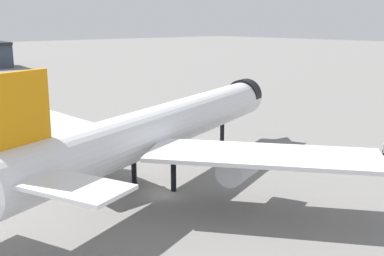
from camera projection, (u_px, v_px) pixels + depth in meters
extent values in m
plane|color=slate|center=(162.00, 194.00, 57.75)|extent=(900.00, 900.00, 0.00)
cylinder|color=white|center=(164.00, 126.00, 61.02)|extent=(53.59, 24.11, 5.72)
cone|color=white|center=(246.00, 97.00, 84.45)|extent=(7.83, 7.42, 5.61)
cylinder|color=black|center=(244.00, 96.00, 83.38)|extent=(4.39, 6.31, 5.78)
cube|color=white|center=(54.00, 125.00, 64.76)|extent=(9.62, 25.00, 0.46)
cylinder|color=#B7BAC1|center=(78.00, 139.00, 64.90)|extent=(8.30, 5.58, 3.15)
cube|color=white|center=(264.00, 155.00, 50.37)|extent=(22.13, 24.90, 0.46)
cylinder|color=#B7BAC1|center=(242.00, 165.00, 53.32)|extent=(8.30, 5.58, 3.15)
cube|color=orange|center=(19.00, 125.00, 40.32)|extent=(6.39, 2.79, 9.15)
cube|color=white|center=(69.00, 186.00, 37.26)|extent=(8.02, 10.98, 0.34)
cylinder|color=black|center=(222.00, 136.00, 77.15)|extent=(0.69, 0.69, 4.58)
cylinder|color=black|center=(134.00, 166.00, 61.23)|extent=(0.69, 0.69, 4.58)
cylinder|color=black|center=(173.00, 173.00, 58.39)|extent=(0.69, 0.69, 4.58)
sphere|color=black|center=(383.00, 154.00, 74.49)|extent=(0.44, 0.44, 0.44)
sphere|color=black|center=(383.00, 151.00, 76.19)|extent=(0.44, 0.44, 0.44)
cone|color=#F2600C|center=(149.00, 122.00, 97.90)|extent=(0.50, 0.50, 0.62)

